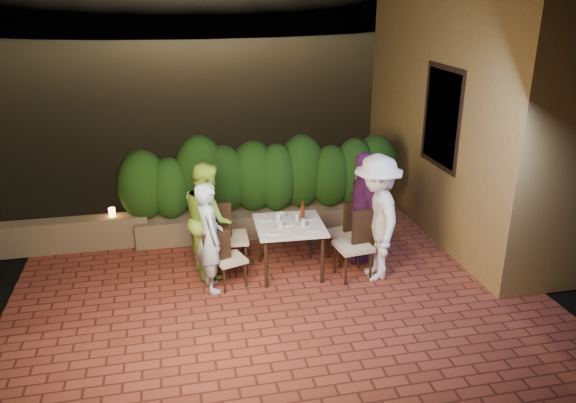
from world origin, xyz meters
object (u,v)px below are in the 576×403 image
object	(u,v)px
chair_right_back	(345,232)
beer_bottle	(303,211)
diner_purple	(362,207)
diner_green	(208,218)
diner_blue	(209,237)
bowl	(280,215)
diner_white	(376,218)
chair_left_back	(231,236)
chair_left_front	(230,258)
parapet_lamp	(112,212)
dining_table	(290,248)
chair_right_front	(353,245)

from	to	relation	value
chair_right_back	beer_bottle	bearing A→B (deg)	-2.22
diner_purple	diner_green	bearing A→B (deg)	-89.73
diner_blue	diner_purple	size ratio (longest dim) A/B	0.91
bowl	diner_white	xyz separation A→B (m)	(1.20, -0.69, 0.12)
chair_left_back	chair_right_back	size ratio (longest dim) A/B	1.13
chair_left_back	diner_white	world-z (taller)	diner_white
bowl	chair_left_front	bearing A→B (deg)	-147.30
chair_left_back	parapet_lamp	bearing A→B (deg)	148.22
diner_green	diner_white	world-z (taller)	diner_white
chair_right_back	diner_purple	xyz separation A→B (m)	(0.26, 0.01, 0.38)
diner_green	parapet_lamp	world-z (taller)	diner_green
dining_table	diner_green	bearing A→B (deg)	164.93
chair_left_back	chair_right_front	bearing A→B (deg)	-16.64
chair_left_front	diner_white	bearing A→B (deg)	-23.19
chair_right_front	diner_white	distance (m)	0.49
beer_bottle	diner_green	size ratio (longest dim) A/B	0.20
chair_right_front	diner_blue	bearing A→B (deg)	-9.50
chair_left_front	diner_white	world-z (taller)	diner_white
dining_table	chair_right_back	size ratio (longest dim) A/B	1.02
bowl	diner_green	bearing A→B (deg)	-178.77
chair_right_back	chair_left_front	bearing A→B (deg)	-1.86
chair_left_front	chair_left_back	bearing A→B (deg)	62.38
dining_table	diner_white	size ratio (longest dim) A/B	0.53
chair_right_front	chair_right_back	size ratio (longest dim) A/B	1.08
chair_right_back	diner_white	world-z (taller)	diner_white
chair_right_back	diner_green	distance (m)	2.02
chair_left_front	chair_left_back	distance (m)	0.49
dining_table	bowl	world-z (taller)	bowl
chair_right_front	diner_blue	xyz separation A→B (m)	(-1.97, 0.10, 0.26)
diner_blue	diner_green	distance (m)	0.53
beer_bottle	parapet_lamp	size ratio (longest dim) A/B	2.28
dining_table	parapet_lamp	xyz separation A→B (m)	(-2.51, 1.46, 0.20)
beer_bottle	chair_right_front	bearing A→B (deg)	-29.58
diner_blue	chair_right_back	bearing A→B (deg)	-87.95
diner_blue	diner_white	size ratio (longest dim) A/B	0.85
chair_right_front	parapet_lamp	distance (m)	3.79
chair_left_back	chair_right_front	size ratio (longest dim) A/B	1.05
beer_bottle	diner_purple	bearing A→B (deg)	9.55
diner_green	bowl	bearing A→B (deg)	-98.59
chair_left_front	diner_white	xyz separation A→B (m)	(2.01, -0.17, 0.47)
chair_left_back	diner_blue	size ratio (longest dim) A/B	0.69
chair_left_back	diner_purple	bearing A→B (deg)	1.16
diner_green	chair_right_front	bearing A→B (deg)	-117.58
bowl	parapet_lamp	bearing A→B (deg)	154.98
beer_bottle	diner_white	size ratio (longest dim) A/B	0.18
chair_left_back	diner_white	xyz separation A→B (m)	(1.94, -0.64, 0.37)
chair_right_front	diner_blue	distance (m)	1.99
parapet_lamp	chair_right_back	bearing A→B (deg)	-20.69
dining_table	diner_green	xyz separation A→B (m)	(-1.11, 0.30, 0.44)
chair_left_front	diner_green	size ratio (longest dim) A/B	0.51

